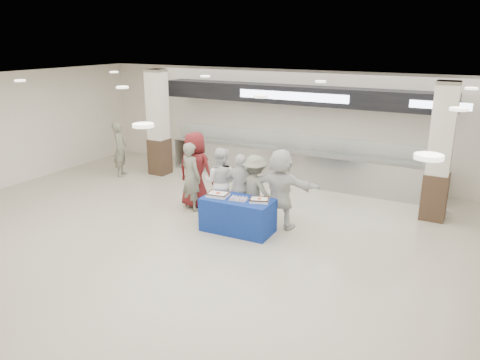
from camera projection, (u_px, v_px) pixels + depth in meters
The scene contains 15 objects.
ground at pixel (191, 252), 9.35m from camera, with size 14.00×14.00×0.00m, color beige.
serving_line at pixel (295, 143), 13.54m from camera, with size 8.70×0.85×2.80m.
column_left at pixel (158, 125), 14.25m from camera, with size 0.55×0.55×3.20m.
column_right at pixel (440, 156), 10.61m from camera, with size 0.55×0.55×3.20m.
display_table at pixel (238, 215), 10.23m from camera, with size 1.55×0.78×0.75m, color navy.
sheet_cake_left at pixel (218, 194), 10.28m from camera, with size 0.49×0.40×0.10m.
sheet_cake_right at pixel (259, 200), 9.94m from camera, with size 0.48×0.42×0.09m.
cupcake_tray at pixel (239, 199), 10.05m from camera, with size 0.42×0.34×0.06m.
civilian_maroon at pixel (195, 170), 11.56m from camera, with size 0.94×0.61×1.91m, color maroon.
soldier_a at pixel (191, 177), 11.38m from camera, with size 0.62×0.41×1.71m, color slate.
chef_tall at pixel (221, 182), 11.00m from camera, with size 0.81×0.63×1.66m, color silver.
chef_short at pixel (241, 187), 10.77m from camera, with size 0.92×0.38×1.57m, color silver.
soldier_b at pixel (255, 189), 10.60m from camera, with size 1.03×0.59×1.59m, color slate.
civilian_white at pixel (280, 189), 10.29m from camera, with size 1.68×0.54×1.81m, color silver.
soldier_bg at pixel (120, 149), 14.23m from camera, with size 0.61×0.40×1.66m, color slate.
Camera 1 is at (4.91, -7.03, 4.12)m, focal length 35.00 mm.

